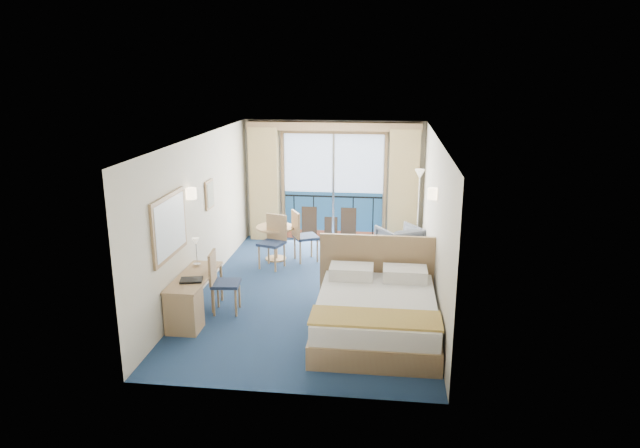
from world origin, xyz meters
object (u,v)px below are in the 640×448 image
at_px(bed, 376,312).
at_px(floor_lamp, 419,189).
at_px(nightstand, 417,281).
at_px(desk, 186,304).
at_px(desk_chair, 220,279).
at_px(table_chair_b, 274,238).
at_px(round_table, 275,235).
at_px(armchair, 399,243).
at_px(table_chair_a, 302,233).

xyz_separation_m(bed, floor_lamp, (0.77, 4.25, 0.98)).
distance_m(nightstand, floor_lamp, 2.95).
height_order(desk, desk_chair, desk_chair).
bearing_deg(desk_chair, nightstand, -77.92).
height_order(desk_chair, table_chair_b, table_chair_b).
distance_m(round_table, table_chair_b, 0.43).
height_order(armchair, desk, armchair).
distance_m(floor_lamp, desk, 5.76).
bearing_deg(table_chair_b, floor_lamp, 46.68).
distance_m(round_table, table_chair_a, 0.55).
relative_size(desk_chair, table_chair_b, 0.97).
distance_m(nightstand, armchair, 1.97).
distance_m(bed, table_chair_a, 3.51).
bearing_deg(floor_lamp, desk_chair, -130.94).
bearing_deg(table_chair_b, round_table, 115.83).
bearing_deg(table_chair_a, floor_lamp, -91.20).
relative_size(desk, table_chair_b, 1.40).
bearing_deg(round_table, table_chair_b, -82.76).
bearing_deg(round_table, armchair, 6.53).
relative_size(bed, nightstand, 3.97).
bearing_deg(nightstand, bed, -113.74).
bearing_deg(armchair, floor_lamp, -147.32).
height_order(armchair, floor_lamp, floor_lamp).
height_order(floor_lamp, desk_chair, floor_lamp).
height_order(bed, desk, bed).
relative_size(bed, armchair, 2.93).
bearing_deg(desk, armchair, 47.99).
bearing_deg(table_chair_b, desk, -86.35).
relative_size(floor_lamp, table_chair_b, 1.68).
height_order(floor_lamp, table_chair_b, floor_lamp).
bearing_deg(floor_lamp, table_chair_b, -151.91).
bearing_deg(table_chair_a, desk, 132.14).
distance_m(armchair, desk, 4.81).
relative_size(armchair, table_chair_a, 0.75).
xyz_separation_m(bed, desk_chair, (-2.49, 0.49, 0.23)).
bearing_deg(desk_chair, armchair, -49.85).
xyz_separation_m(nightstand, desk_chair, (-3.15, -1.01, 0.28)).
height_order(bed, round_table, bed).
bearing_deg(nightstand, table_chair_a, 144.06).
xyz_separation_m(nightstand, round_table, (-2.79, 1.66, 0.24)).
xyz_separation_m(desk_chair, table_chair_b, (0.42, 2.24, 0.02)).
height_order(armchair, table_chair_b, table_chair_b).
bearing_deg(bed, armchair, 83.74).
height_order(desk, table_chair_b, table_chair_b).
bearing_deg(desk, bed, 2.67).
height_order(bed, table_chair_a, bed).
distance_m(floor_lamp, table_chair_b, 3.31).
xyz_separation_m(floor_lamp, desk_chair, (-3.27, -3.76, -0.75)).
height_order(bed, floor_lamp, floor_lamp).
bearing_deg(table_chair_a, nightstand, -152.72).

